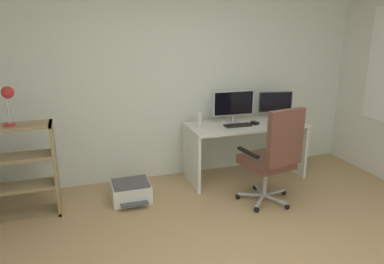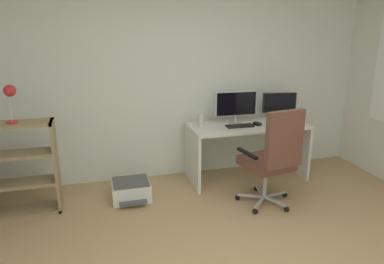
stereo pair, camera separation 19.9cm
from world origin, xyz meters
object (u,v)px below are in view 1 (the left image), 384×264
object	(u,v)px
monitor_secondary	(275,103)
office_chair	(273,154)
desk_lamp	(8,96)
computer_mouse	(255,123)
printer	(131,191)
desk	(245,138)
keyboard	(238,125)
desktop_speaker	(199,120)
monitor_main	(233,104)

from	to	relation	value
monitor_secondary	office_chair	distance (m)	1.11
monitor_secondary	desk_lamp	bearing A→B (deg)	-173.98
computer_mouse	printer	world-z (taller)	computer_mouse
desk	keyboard	size ratio (longest dim) A/B	4.41
computer_mouse	desktop_speaker	world-z (taller)	desktop_speaker
desktop_speaker	printer	size ratio (longest dim) A/B	0.38
computer_mouse	desktop_speaker	xyz separation A→B (m)	(-0.70, 0.12, 0.07)
keyboard	desktop_speaker	world-z (taller)	desktop_speaker
monitor_main	desktop_speaker	bearing A→B (deg)	-174.28
computer_mouse	printer	xyz separation A→B (m)	(-1.62, -0.15, -0.64)
monitor_secondary	office_chair	bearing A→B (deg)	-120.41
monitor_main	desk_lamp	size ratio (longest dim) A/B	1.44
monitor_secondary	keyboard	world-z (taller)	monitor_secondary
monitor_main	desktop_speaker	distance (m)	0.50
keyboard	office_chair	size ratio (longest dim) A/B	0.30
desk	monitor_main	size ratio (longest dim) A/B	2.70
desk	office_chair	world-z (taller)	office_chair
desktop_speaker	desk	bearing A→B (deg)	-5.55
keyboard	office_chair	distance (m)	0.74
monitor_main	printer	size ratio (longest dim) A/B	1.23
desk	computer_mouse	size ratio (longest dim) A/B	14.99
desk	desktop_speaker	bearing A→B (deg)	174.45
desktop_speaker	desk_lamp	world-z (taller)	desk_lamp
office_chair	desk_lamp	distance (m)	2.76
monitor_main	keyboard	size ratio (longest dim) A/B	1.63
printer	keyboard	bearing A→B (deg)	5.39
monitor_main	office_chair	bearing A→B (deg)	-85.19
keyboard	computer_mouse	bearing A→B (deg)	4.29
monitor_secondary	desk_lamp	world-z (taller)	desk_lamp
keyboard	printer	world-z (taller)	keyboard
monitor_secondary	desktop_speaker	distance (m)	1.09
computer_mouse	desk_lamp	size ratio (longest dim) A/B	0.26
office_chair	desk	bearing A→B (deg)	85.84
monitor_main	desktop_speaker	xyz separation A→B (m)	(-0.47, -0.05, -0.15)
monitor_secondary	desk_lamp	xyz separation A→B (m)	(-3.14, -0.33, 0.34)
desktop_speaker	keyboard	bearing A→B (deg)	-16.58
desk	computer_mouse	bearing A→B (deg)	-34.57
monitor_main	computer_mouse	distance (m)	0.36
monitor_secondary	desk	bearing A→B (deg)	-167.34
monitor_main	office_chair	world-z (taller)	monitor_main
monitor_secondary	computer_mouse	xyz separation A→B (m)	(-0.38, -0.17, -0.19)
monitor_main	desktop_speaker	size ratio (longest dim) A/B	3.27
desk	printer	bearing A→B (deg)	-172.23
computer_mouse	desktop_speaker	distance (m)	0.72
monitor_secondary	printer	xyz separation A→B (m)	(-2.01, -0.32, -0.84)
desk_lamp	computer_mouse	bearing A→B (deg)	3.33
desk	desktop_speaker	distance (m)	0.67
computer_mouse	printer	distance (m)	1.75
office_chair	printer	xyz separation A→B (m)	(-1.47, 0.59, -0.49)
printer	computer_mouse	bearing A→B (deg)	5.11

